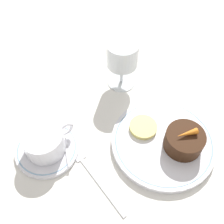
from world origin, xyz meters
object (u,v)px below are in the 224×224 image
at_px(coffee_cup, 44,142).
at_px(dessert_cake, 184,140).
at_px(wine_glass, 122,57).
at_px(fork, 89,168).
at_px(dinner_plate, 165,141).

relative_size(coffee_cup, dessert_cake, 1.38).
height_order(wine_glass, fork, wine_glass).
xyz_separation_m(wine_glass, fork, (-0.20, -0.16, -0.08)).
bearing_deg(dinner_plate, dessert_cake, -59.09).
xyz_separation_m(coffee_cup, dessert_cake, (0.24, -0.16, -0.00)).
bearing_deg(fork, wine_glass, 37.99).
distance_m(dinner_plate, dessert_cake, 0.05).
bearing_deg(fork, coffee_cup, 119.02).
bearing_deg(dessert_cake, fork, 158.15).
height_order(dinner_plate, coffee_cup, coffee_cup).
xyz_separation_m(dinner_plate, coffee_cup, (-0.22, 0.13, 0.03)).
bearing_deg(coffee_cup, fork, -60.98).
bearing_deg(dinner_plate, coffee_cup, 148.87).
xyz_separation_m(dinner_plate, dessert_cake, (0.02, -0.03, 0.03)).
bearing_deg(fork, dinner_plate, -14.54).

